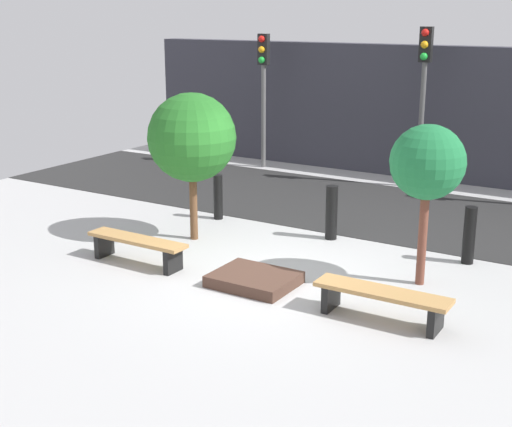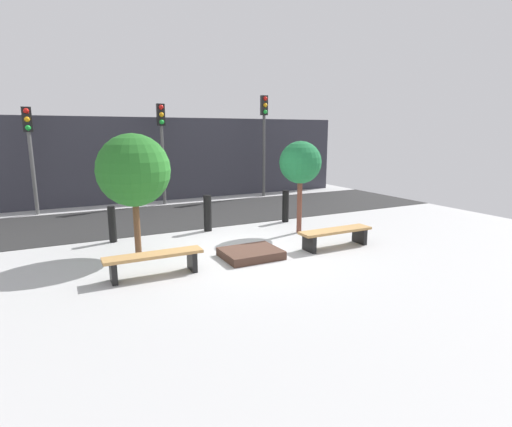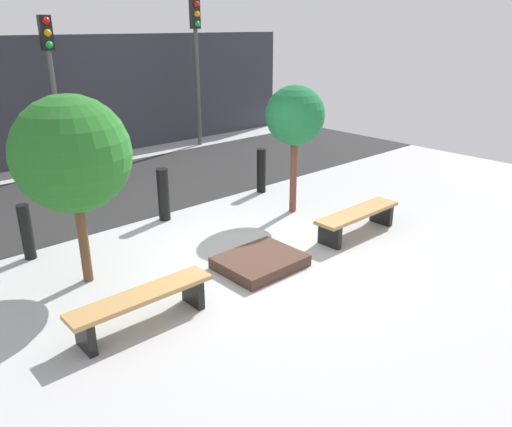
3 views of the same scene
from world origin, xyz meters
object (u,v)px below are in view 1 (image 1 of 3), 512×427
at_px(bollard_far_left, 218,197).
at_px(planter_bed, 254,279).
at_px(bench_right, 382,298).
at_px(traffic_light_west, 263,76).
at_px(tree_behind_right_bench, 427,164).
at_px(bollard_left, 331,213).
at_px(bollard_center, 469,235).
at_px(tree_behind_left_bench, 192,138).
at_px(bench_left, 137,245).
at_px(traffic_light_mid_west, 424,78).

bearing_deg(bollard_far_left, planter_bed, -47.01).
height_order(bench_right, traffic_light_west, traffic_light_west).
xyz_separation_m(tree_behind_right_bench, bollard_left, (-2.13, 1.31, -1.37)).
xyz_separation_m(tree_behind_right_bench, bollard_center, (0.36, 1.31, -1.39)).
bearing_deg(traffic_light_west, tree_behind_left_bench, -70.48).
height_order(tree_behind_left_bench, bollard_far_left, tree_behind_left_bench).
bearing_deg(bollard_left, bench_left, -126.56).
height_order(bollard_left, traffic_light_west, traffic_light_west).
relative_size(bench_left, tree_behind_right_bench, 0.75).
relative_size(bench_left, traffic_light_mid_west, 0.50).
distance_m(bollard_far_left, traffic_light_mid_west, 5.69).
height_order(bench_left, bollard_center, bollard_center).
xyz_separation_m(bollard_center, traffic_light_west, (-6.73, 4.67, 1.91)).
relative_size(planter_bed, bollard_left, 1.23).
bearing_deg(planter_bed, bollard_far_left, 132.99).
bearing_deg(bollard_center, tree_behind_right_bench, -105.44).
xyz_separation_m(bench_right, tree_behind_right_bench, (-0.00, 1.56, 1.55)).
bearing_deg(planter_bed, traffic_light_mid_west, 90.00).
relative_size(bollard_center, traffic_light_west, 0.28).
xyz_separation_m(bench_right, traffic_light_mid_west, (-2.13, 7.54, 2.22)).
distance_m(tree_behind_left_bench, bollard_center, 4.99).
distance_m(bench_right, bollard_left, 3.58).
bearing_deg(tree_behind_left_bench, bollard_left, 31.53).
bearing_deg(planter_bed, bollard_left, 90.00).
relative_size(bollard_center, traffic_light_mid_west, 0.26).
bearing_deg(traffic_light_west, planter_bed, -59.94).
bearing_deg(bollard_far_left, traffic_light_west, 110.63).
distance_m(bench_left, tree_behind_right_bench, 4.79).
xyz_separation_m(planter_bed, traffic_light_mid_west, (0.00, 7.34, 2.45)).
xyz_separation_m(bollard_left, traffic_light_west, (-4.25, 4.67, 1.90)).
bearing_deg(traffic_light_mid_west, tree_behind_right_bench, -70.39).
height_order(bench_right, tree_behind_left_bench, tree_behind_left_bench).
bearing_deg(bench_right, tree_behind_left_bench, 159.44).
relative_size(bench_right, bollard_far_left, 2.06).
xyz_separation_m(planter_bed, tree_behind_right_bench, (2.13, 1.36, 1.78)).
distance_m(tree_behind_left_bench, bollard_left, 2.85).
bearing_deg(bench_left, bollard_center, 32.25).
relative_size(planter_bed, tree_behind_right_bench, 0.50).
xyz_separation_m(tree_behind_right_bench, traffic_light_mid_west, (-2.13, 5.97, 0.67)).
bearing_deg(bench_right, tree_behind_right_bench, 89.61).
bearing_deg(bench_right, planter_bed, 174.24).
height_order(bollard_far_left, traffic_light_west, traffic_light_west).
height_order(bollard_far_left, bollard_left, bollard_left).
distance_m(bench_left, planter_bed, 2.15).
bearing_deg(traffic_light_mid_west, bench_right, -74.24).
relative_size(bench_right, tree_behind_right_bench, 0.76).
bearing_deg(traffic_light_west, traffic_light_mid_west, 0.01).
distance_m(planter_bed, tree_behind_right_bench, 3.09).
height_order(bench_left, tree_behind_right_bench, tree_behind_right_bench).
height_order(traffic_light_west, traffic_light_mid_west, traffic_light_mid_west).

